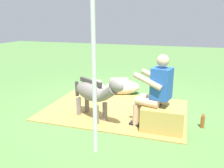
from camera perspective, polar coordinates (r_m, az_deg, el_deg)
name	(u,v)px	position (r m, az deg, el deg)	size (l,w,h in m)	color
ground_plane	(117,109)	(4.99, 1.30, -6.13)	(24.00, 24.00, 0.00)	#568442
hay_patch	(115,110)	(4.92, 0.78, -6.28)	(2.87, 2.01, 0.02)	#AD8C47
hay_bale	(162,118)	(4.12, 12.17, -8.20)	(0.70, 0.51, 0.43)	tan
person_seated	(155,89)	(3.98, 10.38, -1.26)	(0.71, 0.52, 1.31)	#D8AD8C
pony_standing	(94,93)	(4.32, -4.41, -2.11)	(1.21, 0.84, 0.90)	slate
pony_lying	(118,87)	(5.87, 1.56, -0.76)	(1.34, 0.74, 0.42)	beige
soda_bottle	(203,121)	(4.44, 21.20, -8.30)	(0.07, 0.07, 0.27)	brown
tent_pole_left	(94,65)	(3.08, -4.43, 4.57)	(0.06, 0.06, 2.54)	silver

